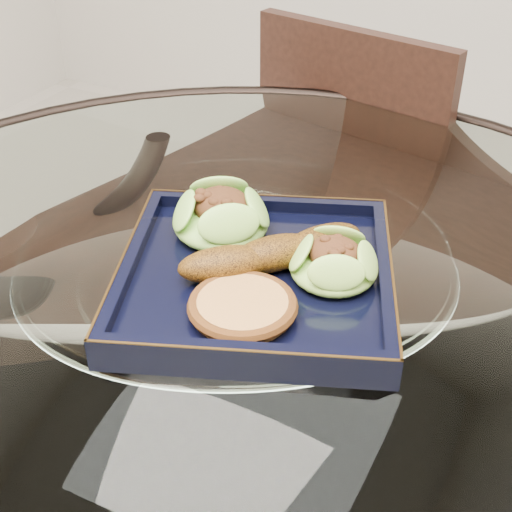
% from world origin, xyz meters
% --- Properties ---
extents(dining_table, '(1.13, 1.13, 0.77)m').
position_xyz_m(dining_table, '(-0.00, -0.00, 0.60)').
color(dining_table, white).
rests_on(dining_table, ground).
extents(dining_chair, '(0.45, 0.45, 0.87)m').
position_xyz_m(dining_chair, '(-0.10, 0.45, 0.49)').
color(dining_chair, '#321810').
rests_on(dining_chair, ground).
extents(navy_plate, '(0.35, 0.35, 0.02)m').
position_xyz_m(navy_plate, '(0.02, 0.01, 0.77)').
color(navy_plate, black).
rests_on(navy_plate, dining_table).
extents(lettuce_wrap_left, '(0.12, 0.12, 0.04)m').
position_xyz_m(lettuce_wrap_left, '(-0.05, 0.06, 0.80)').
color(lettuce_wrap_left, '#6FAF32').
rests_on(lettuce_wrap_left, navy_plate).
extents(lettuce_wrap_right, '(0.09, 0.09, 0.03)m').
position_xyz_m(lettuce_wrap_right, '(0.09, 0.04, 0.80)').
color(lettuce_wrap_right, '#71A42F').
rests_on(lettuce_wrap_right, navy_plate).
extents(roasted_plantain, '(0.16, 0.17, 0.04)m').
position_xyz_m(roasted_plantain, '(0.03, 0.03, 0.80)').
color(roasted_plantain, '#663C0A').
rests_on(roasted_plantain, navy_plate).
extents(crumb_patty, '(0.10, 0.10, 0.02)m').
position_xyz_m(crumb_patty, '(0.04, -0.06, 0.79)').
color(crumb_patty, '#CA7C43').
rests_on(crumb_patty, navy_plate).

